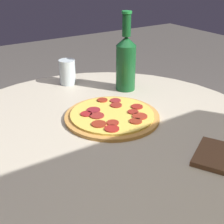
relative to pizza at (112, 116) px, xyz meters
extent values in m
cylinder|color=#B2A893|center=(0.05, 0.04, -0.36)|extent=(0.08, 0.08, 0.66)
cylinder|color=#B2A893|center=(0.05, 0.04, -0.02)|extent=(0.97, 0.97, 0.02)
cylinder|color=#B77F3D|center=(0.00, 0.00, 0.00)|extent=(0.28, 0.28, 0.01)
cylinder|color=#E0BC4C|center=(0.00, 0.00, 0.00)|extent=(0.25, 0.25, 0.01)
cylinder|color=maroon|center=(-0.06, 0.06, 0.01)|extent=(0.04, 0.04, 0.00)
cylinder|color=maroon|center=(-0.03, 0.08, 0.01)|extent=(0.04, 0.04, 0.00)
cylinder|color=maroon|center=(-0.02, -0.10, 0.01)|extent=(0.03, 0.03, 0.00)
cylinder|color=maroon|center=(0.07, 0.04, 0.01)|extent=(0.04, 0.04, 0.00)
cylinder|color=maroon|center=(0.04, -0.05, 0.01)|extent=(0.04, 0.04, 0.00)
cylinder|color=maroon|center=(-0.04, -0.04, 0.01)|extent=(0.04, 0.04, 0.00)
cylinder|color=maroon|center=(0.03, 0.05, 0.01)|extent=(0.03, 0.03, 0.00)
cylinder|color=maroon|center=(-0.09, 0.01, 0.01)|extent=(0.04, 0.04, 0.00)
cylinder|color=maroon|center=(-0.06, -0.07, 0.01)|extent=(0.04, 0.04, 0.00)
cylinder|color=maroon|center=(0.07, -0.04, 0.01)|extent=(0.04, 0.04, 0.00)
cylinder|color=maroon|center=(-0.06, 0.03, 0.01)|extent=(0.03, 0.03, 0.00)
cylinder|color=maroon|center=(0.05, -0.01, 0.01)|extent=(0.04, 0.04, 0.00)
cylinder|color=maroon|center=(0.05, 0.08, 0.01)|extent=(0.04, 0.04, 0.00)
cylinder|color=#144C23|center=(-0.17, -0.17, 0.07)|extent=(0.07, 0.07, 0.16)
cone|color=#144C23|center=(-0.17, -0.17, 0.17)|extent=(0.07, 0.07, 0.03)
cylinder|color=#144C23|center=(-0.17, -0.17, 0.22)|extent=(0.03, 0.03, 0.08)
cylinder|color=#1E8438|center=(-0.17, -0.17, 0.26)|extent=(0.03, 0.03, 0.01)
cube|color=brown|center=(-0.10, 0.33, 0.00)|extent=(0.18, 0.18, 0.01)
cylinder|color=silver|center=(-0.02, -0.34, 0.04)|extent=(0.06, 0.06, 0.09)
camera|label=1|loc=(0.45, 0.70, 0.42)|focal=50.00mm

